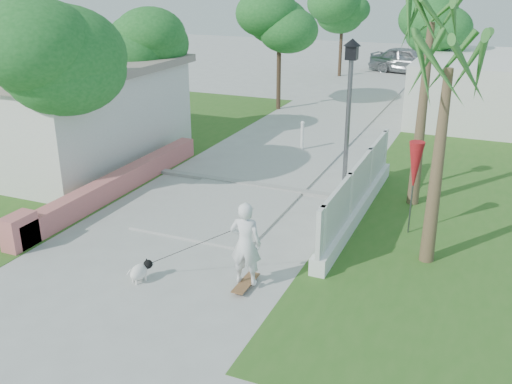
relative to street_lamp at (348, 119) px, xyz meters
The scene contains 22 objects.
ground 6.67m from the street_lamp, 117.80° to the right, with size 90.00×90.00×0.00m, color #B7B7B2.
path_strip 14.98m from the street_lamp, 101.31° to the left, with size 3.20×36.00×0.06m, color #B7B7B2.
curb 3.78m from the street_lamp, behind, with size 6.50×0.25×0.10m, color #999993.
grass_left 10.49m from the street_lamp, 165.83° to the left, with size 8.00×20.00×0.01m, color #32631F.
grass_right 5.38m from the street_lamp, 31.37° to the left, with size 8.00×20.00×0.01m, color #32631F.
pink_wall 6.83m from the street_lamp, 162.57° to the right, with size 0.45×8.20×0.80m.
house_left 10.94m from the street_lamp, behind, with size 8.40×7.40×3.23m.
lattice_fence 2.01m from the street_lamp, 44.82° to the right, with size 0.35×7.00×1.50m.
building_right 12.93m from the street_lamp, 76.07° to the left, with size 6.00×8.00×2.60m, color silver.
street_lamp is the anchor object (origin of this frame).
bollard 5.56m from the street_lamp, 120.96° to the left, with size 0.14×0.14×1.09m.
patio_umbrella 2.27m from the street_lamp, 27.76° to the right, with size 0.36×0.36×2.30m.
tree_left_near 7.92m from the street_lamp, 161.15° to the right, with size 3.60×3.60×5.28m.
tree_left_mid 8.96m from the street_lamp, 160.42° to the left, with size 3.20×3.20×4.85m.
tree_path_left 12.10m from the street_lamp, 119.30° to the left, with size 3.40×3.40×5.23m.
tree_path_right 14.52m from the street_lamp, 88.74° to the left, with size 3.00×3.00×4.79m.
tree_path_far 21.30m from the street_lamp, 105.50° to the left, with size 3.20×3.20×5.17m.
palm_far 2.85m from the street_lamp, 30.47° to the left, with size 1.80×1.80×5.30m.
palm_near 3.72m from the street_lamp, 42.61° to the right, with size 1.80×1.80×4.70m.
skateboarder 5.47m from the street_lamp, 106.06° to the right, with size 2.44×0.92×1.84m.
dog 6.57m from the street_lamp, 116.68° to the right, with size 0.45×0.61×0.44m.
parked_car 23.06m from the street_lamp, 94.81° to the left, with size 1.96×4.86×1.66m, color #9EA0A5.
Camera 1 is at (6.33, -8.58, 5.92)m, focal length 40.00 mm.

